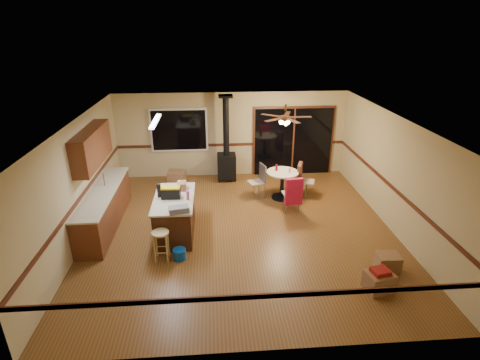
{
  "coord_description": "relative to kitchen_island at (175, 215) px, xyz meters",
  "views": [
    {
      "loc": [
        -0.6,
        -7.59,
        4.5
      ],
      "look_at": [
        0.0,
        0.3,
        1.15
      ],
      "focal_mm": 28.0,
      "sensor_mm": 36.0,
      "label": 1
    }
  ],
  "objects": [
    {
      "name": "floor",
      "position": [
        1.5,
        0.0,
        -0.45
      ],
      "size": [
        7.0,
        7.0,
        0.0
      ],
      "primitive_type": "plane",
      "color": "brown",
      "rests_on": "ground"
    },
    {
      "name": "ceiling",
      "position": [
        1.5,
        0.0,
        2.15
      ],
      "size": [
        7.0,
        7.0,
        0.0
      ],
      "primitive_type": "plane",
      "rotation": [
        3.14,
        0.0,
        0.0
      ],
      "color": "silver",
      "rests_on": "ground"
    },
    {
      "name": "wall_back",
      "position": [
        1.5,
        3.5,
        0.85
      ],
      "size": [
        7.0,
        0.0,
        7.0
      ],
      "primitive_type": "plane",
      "rotation": [
        1.57,
        0.0,
        0.0
      ],
      "color": "tan",
      "rests_on": "ground"
    },
    {
      "name": "wall_front",
      "position": [
        1.5,
        -3.5,
        0.85
      ],
      "size": [
        7.0,
        0.0,
        7.0
      ],
      "primitive_type": "plane",
      "rotation": [
        -1.57,
        0.0,
        0.0
      ],
      "color": "tan",
      "rests_on": "ground"
    },
    {
      "name": "wall_left",
      "position": [
        -2.0,
        0.0,
        0.85
      ],
      "size": [
        0.0,
        7.0,
        7.0
      ],
      "primitive_type": "plane",
      "rotation": [
        1.57,
        0.0,
        1.57
      ],
      "color": "tan",
      "rests_on": "ground"
    },
    {
      "name": "wall_right",
      "position": [
        5.0,
        0.0,
        0.85
      ],
      "size": [
        0.0,
        7.0,
        7.0
      ],
      "primitive_type": "plane",
      "rotation": [
        1.57,
        0.0,
        -1.57
      ],
      "color": "tan",
      "rests_on": "ground"
    },
    {
      "name": "chair_rail",
      "position": [
        1.5,
        0.0,
        0.55
      ],
      "size": [
        7.0,
        7.0,
        0.08
      ],
      "primitive_type": null,
      "color": "#492012",
      "rests_on": "ground"
    },
    {
      "name": "window",
      "position": [
        -0.1,
        3.45,
        1.05
      ],
      "size": [
        1.72,
        0.1,
        1.32
      ],
      "primitive_type": "cube",
      "color": "black",
      "rests_on": "ground"
    },
    {
      "name": "sliding_door",
      "position": [
        3.4,
        3.45,
        0.6
      ],
      "size": [
        2.52,
        0.1,
        2.1
      ],
      "primitive_type": "cube",
      "color": "black",
      "rests_on": "ground"
    },
    {
      "name": "lower_cabinets",
      "position": [
        -1.7,
        0.5,
        -0.02
      ],
      "size": [
        0.6,
        3.0,
        0.86
      ],
      "primitive_type": "cube",
      "color": "brown",
      "rests_on": "ground"
    },
    {
      "name": "countertop",
      "position": [
        -1.7,
        0.5,
        0.43
      ],
      "size": [
        0.64,
        3.04,
        0.04
      ],
      "primitive_type": "cube",
      "color": "beige",
      "rests_on": "lower_cabinets"
    },
    {
      "name": "upper_cabinets",
      "position": [
        -1.83,
        0.7,
        1.45
      ],
      "size": [
        0.35,
        2.0,
        0.8
      ],
      "primitive_type": "cube",
      "color": "brown",
      "rests_on": "ground"
    },
    {
      "name": "kitchen_island",
      "position": [
        0.0,
        0.0,
        0.0
      ],
      "size": [
        0.88,
        1.68,
        0.9
      ],
      "color": "#402010",
      "rests_on": "ground"
    },
    {
      "name": "wood_stove",
      "position": [
        1.3,
        3.05,
        0.28
      ],
      "size": [
        0.55,
        0.5,
        2.52
      ],
      "color": "black",
      "rests_on": "ground"
    },
    {
      "name": "ceiling_fan",
      "position": [
        2.75,
        1.65,
        1.76
      ],
      "size": [
        0.24,
        0.24,
        0.55
      ],
      "color": "brown",
      "rests_on": "ceiling"
    },
    {
      "name": "fluorescent_strip",
      "position": [
        -0.3,
        0.3,
        2.11
      ],
      "size": [
        0.1,
        1.2,
        0.04
      ],
      "primitive_type": "cube",
      "color": "white",
      "rests_on": "ceiling"
    },
    {
      "name": "toolbox_grey",
      "position": [
        0.17,
        -0.71,
        0.51
      ],
      "size": [
        0.44,
        0.3,
        0.13
      ],
      "primitive_type": "cube",
      "rotation": [
        0.0,
        0.0,
        0.2
      ],
      "color": "slate",
      "rests_on": "kitchen_island"
    },
    {
      "name": "toolbox_black",
      "position": [
        -0.06,
        -0.0,
        0.56
      ],
      "size": [
        0.42,
        0.23,
        0.23
      ],
      "primitive_type": "cube",
      "rotation": [
        0.0,
        0.0,
        -0.03
      ],
      "color": "black",
      "rests_on": "kitchen_island"
    },
    {
      "name": "toolbox_yellow_lid",
      "position": [
        -0.06,
        -0.0,
        0.69
      ],
      "size": [
        0.41,
        0.23,
        0.03
      ],
      "primitive_type": "cube",
      "rotation": [
        0.0,
        0.0,
        -0.03
      ],
      "color": "gold",
      "rests_on": "toolbox_black"
    },
    {
      "name": "box_on_island",
      "position": [
        0.15,
        0.43,
        0.54
      ],
      "size": [
        0.2,
        0.27,
        0.18
      ],
      "primitive_type": "cube",
      "rotation": [
        0.0,
        0.0,
        0.01
      ],
      "color": "brown",
      "rests_on": "kitchen_island"
    },
    {
      "name": "bottle_dark",
      "position": [
        -0.32,
        0.07,
        0.6
      ],
      "size": [
        0.1,
        0.1,
        0.31
      ],
      "primitive_type": "cylinder",
      "rotation": [
        0.0,
        0.0,
        0.1
      ],
      "color": "black",
      "rests_on": "kitchen_island"
    },
    {
      "name": "bottle_pink",
      "position": [
        0.32,
        -0.13,
        0.55
      ],
      "size": [
        0.08,
        0.08,
        0.21
      ],
      "primitive_type": "cylinder",
      "rotation": [
        0.0,
        0.0,
        0.29
      ],
      "color": "#D84C8C",
      "rests_on": "kitchen_island"
    },
    {
      "name": "bottle_white",
      "position": [
        0.09,
        0.47,
        0.55
      ],
      "size": [
        0.09,
        0.09,
        0.2
      ],
      "primitive_type": "cylinder",
      "rotation": [
        0.0,
        0.0,
        0.4
      ],
      "color": "white",
      "rests_on": "kitchen_island"
    },
    {
      "name": "bar_stool",
      "position": [
        -0.2,
        -1.03,
        -0.13
      ],
      "size": [
        0.46,
        0.46,
        0.64
      ],
      "primitive_type": "cylinder",
      "rotation": [
        0.0,
        0.0,
        -0.4
      ],
      "color": "tan",
      "rests_on": "floor"
    },
    {
      "name": "blue_bucket",
      "position": [
        0.15,
        -1.05,
        -0.34
      ],
      "size": [
        0.33,
        0.33,
        0.22
      ],
      "primitive_type": "cylinder",
      "rotation": [
        0.0,
        0.0,
        -0.25
      ],
      "color": "#0B46A6",
      "rests_on": "floor"
    },
    {
      "name": "dining_table",
      "position": [
        2.75,
        1.65,
        0.08
      ],
      "size": [
        0.87,
        0.87,
        0.78
      ],
      "color": "black",
      "rests_on": "ground"
    },
    {
      "name": "glass_red",
      "position": [
        2.6,
        1.75,
        0.41
      ],
      "size": [
        0.08,
        0.08,
        0.18
      ],
      "primitive_type": "cylinder",
      "rotation": [
        0.0,
        0.0,
        -0.15
      ],
      "color": "#590C14",
      "rests_on": "dining_table"
    },
    {
      "name": "glass_cream",
      "position": [
        2.93,
        1.6,
        0.39
      ],
      "size": [
        0.06,
        0.06,
        0.13
      ],
      "primitive_type": "cylinder",
      "rotation": [
        0.0,
        0.0,
        0.06
      ],
      "color": "beige",
      "rests_on": "dining_table"
    },
    {
      "name": "chair_left",
      "position": [
        2.15,
        1.79,
        0.14
      ],
      "size": [
        0.51,
        0.5,
        0.51
      ],
      "color": "tan",
      "rests_on": "ground"
    },
    {
      "name": "chair_near",
      "position": [
        2.88,
        0.77,
        0.14
      ],
      "size": [
        0.48,
        0.51,
        0.7
      ],
      "color": "tan",
      "rests_on": "ground"
    },
    {
      "name": "chair_right",
      "position": [
        3.28,
        1.76,
        0.14
      ],
      "size": [
        0.57,
        0.55,
        0.7
      ],
      "color": "tan",
      "rests_on": "ground"
    },
    {
      "name": "box_under_window",
      "position": [
        -0.2,
        2.85,
        -0.25
      ],
      "size": [
        0.55,
        0.46,
        0.41
      ],
      "primitive_type": "cube",
      "rotation": [
        0.0,
        0.0,
        -0.1
      ],
      "color": "brown",
      "rests_on": "floor"
    },
    {
      "name": "box_corner_a",
      "position": [
        3.82,
        -2.29,
        -0.27
      ],
      "size": [
        0.54,
        0.48,
        0.36
      ],
      "primitive_type": "cube",
      "rotation": [
        0.0,
        0.0,
        0.21
      ],
      "color": "brown",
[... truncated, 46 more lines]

